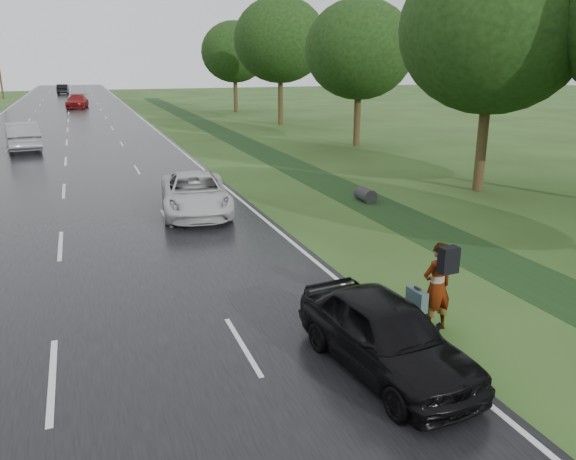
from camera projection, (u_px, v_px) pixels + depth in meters
The scene contains 15 objects.
ground at pixel (52, 381), 9.95m from camera, with size 220.00×220.00×0.00m, color #294017.
road at pixel (68, 124), 50.35m from camera, with size 14.00×180.00×0.04m, color black.
edge_stripe_east at pixel (145, 121), 52.58m from camera, with size 0.12×180.00×0.01m, color silver.
center_line at pixel (68, 124), 50.34m from camera, with size 0.12×180.00×0.01m, color silver.
drainage_ditch at pixel (290, 164), 30.55m from camera, with size 2.20×120.00×0.56m.
tree_east_b at pixel (493, 29), 22.64m from camera, with size 7.60×7.60×10.11m.
tree_east_c at pixel (360, 50), 35.77m from camera, with size 7.00×7.00×9.29m.
tree_east_d at pixel (280, 40), 47.91m from camera, with size 8.00×8.00×10.76m.
tree_east_f at pixel (234, 52), 60.61m from camera, with size 7.20×7.20×9.62m.
pedestrian at pixel (436, 286), 11.57m from camera, with size 0.89×0.76×1.93m.
white_pickup at pixel (195, 193), 20.67m from camera, with size 2.38×5.16×1.43m, color silver.
dark_sedan at pixel (385, 334), 10.05m from camera, with size 1.67×4.15×1.41m, color black.
silver_sedan at pixel (22, 136), 35.22m from camera, with size 1.85×5.30×1.75m, color gray.
far_car_red at pixel (77, 101), 66.88m from camera, with size 2.21×5.44×1.58m, color maroon.
far_car_dark at pixel (63, 89), 94.84m from camera, with size 1.73×4.95×1.63m, color black.
Camera 1 is at (0.89, -9.66, 5.44)m, focal length 35.00 mm.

